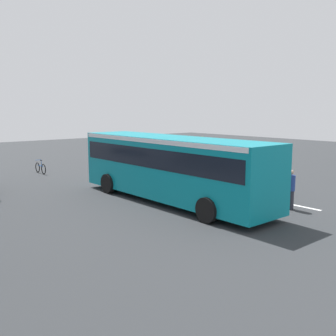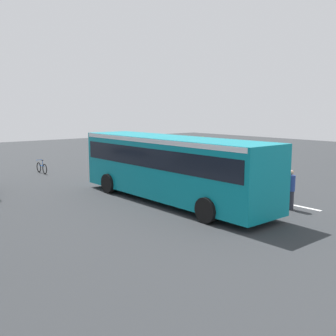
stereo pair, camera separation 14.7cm
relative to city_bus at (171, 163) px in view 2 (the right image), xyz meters
name	(u,v)px [view 2 (the right image)]	position (x,y,z in m)	size (l,w,h in m)	color
ground	(167,194)	(1.34, -0.91, -1.88)	(80.00, 80.00, 0.00)	#2D3033
city_bus	(171,163)	(0.00, 0.00, 0.00)	(11.54, 2.85, 3.15)	#0C8493
bicycle_blue	(42,168)	(12.37, 1.43, -1.51)	(1.77, 0.44, 0.96)	black
pedestrian	(291,190)	(-4.59, -3.14, -1.00)	(0.38, 0.38, 1.79)	#2D2D38
traffic_sign	(200,152)	(2.83, -4.79, 0.01)	(0.08, 0.60, 2.80)	slate
lane_dash_leftmost	(301,207)	(-4.66, -3.98, -1.88)	(2.00, 0.20, 0.01)	silver
lane_dash_left	(234,193)	(-0.66, -3.98, -1.88)	(2.00, 0.20, 0.01)	silver
lane_dash_centre	(185,182)	(3.34, -3.98, -1.88)	(2.00, 0.20, 0.01)	silver
lane_dash_right	(146,174)	(7.34, -3.98, -1.88)	(2.00, 0.20, 0.01)	silver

